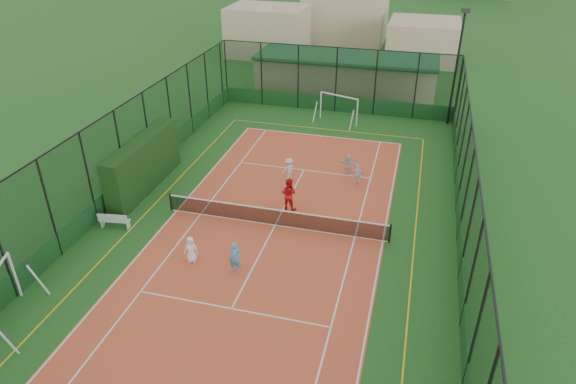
# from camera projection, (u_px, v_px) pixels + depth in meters

# --- Properties ---
(ground) EXTENTS (300.00, 300.00, 0.00)m
(ground) POSITION_uv_depth(u_px,v_px,m) (275.00, 225.00, 26.29)
(ground) COLOR #1E541D
(ground) RESTS_ON ground
(court_slab) EXTENTS (11.17, 23.97, 0.01)m
(court_slab) POSITION_uv_depth(u_px,v_px,m) (275.00, 225.00, 26.29)
(court_slab) COLOR #BC4529
(court_slab) RESTS_ON ground
(tennis_net) EXTENTS (11.67, 0.12, 1.06)m
(tennis_net) POSITION_uv_depth(u_px,v_px,m) (275.00, 217.00, 26.03)
(tennis_net) COLOR black
(tennis_net) RESTS_ON ground
(perimeter_fence) EXTENTS (18.12, 34.12, 5.00)m
(perimeter_fence) POSITION_uv_depth(u_px,v_px,m) (274.00, 183.00, 25.05)
(perimeter_fence) COLOR black
(perimeter_fence) RESTS_ON ground
(floodlight_ne) EXTENTS (0.60, 0.26, 8.25)m
(floodlight_ne) POSITION_uv_depth(u_px,v_px,m) (456.00, 69.00, 36.28)
(floodlight_ne) COLOR black
(floodlight_ne) RESTS_ON ground
(clubhouse) EXTENTS (15.20, 7.20, 3.15)m
(clubhouse) POSITION_uv_depth(u_px,v_px,m) (346.00, 74.00, 43.99)
(clubhouse) COLOR tan
(clubhouse) RESTS_ON ground
(hedge_left) EXTENTS (1.02, 6.83, 2.99)m
(hedge_left) POSITION_uv_depth(u_px,v_px,m) (144.00, 164.00, 29.05)
(hedge_left) COLOR black
(hedge_left) RESTS_ON ground
(white_bench) EXTENTS (1.60, 0.64, 0.88)m
(white_bench) POSITION_uv_depth(u_px,v_px,m) (115.00, 220.00, 25.93)
(white_bench) COLOR white
(white_bench) RESTS_ON ground
(futsal_goal_far) EXTENTS (3.31, 1.91, 2.05)m
(futsal_goal_far) POSITION_uv_depth(u_px,v_px,m) (339.00, 109.00, 38.07)
(futsal_goal_far) COLOR white
(futsal_goal_far) RESTS_ON ground
(child_near_left) EXTENTS (0.72, 0.56, 1.31)m
(child_near_left) POSITION_uv_depth(u_px,v_px,m) (191.00, 249.00, 23.35)
(child_near_left) COLOR white
(child_near_left) RESTS_ON court_slab
(child_near_mid) EXTENTS (0.58, 0.40, 1.51)m
(child_near_mid) POSITION_uv_depth(u_px,v_px,m) (235.00, 258.00, 22.65)
(child_near_mid) COLOR #4B9BD5
(child_near_mid) RESTS_ON court_slab
(child_far_left) EXTENTS (0.95, 0.94, 1.32)m
(child_far_left) POSITION_uv_depth(u_px,v_px,m) (289.00, 169.00, 30.39)
(child_far_left) COLOR silver
(child_far_left) RESTS_ON court_slab
(child_far_right) EXTENTS (0.76, 0.34, 1.27)m
(child_far_right) POSITION_uv_depth(u_px,v_px,m) (358.00, 175.00, 29.77)
(child_far_right) COLOR white
(child_far_right) RESTS_ON court_slab
(child_far_back) EXTENTS (1.18, 0.56, 1.23)m
(child_far_back) POSITION_uv_depth(u_px,v_px,m) (348.00, 164.00, 31.01)
(child_far_back) COLOR silver
(child_far_back) RESTS_ON court_slab
(coach) EXTENTS (0.97, 0.81, 1.81)m
(coach) POSITION_uv_depth(u_px,v_px,m) (289.00, 194.00, 27.27)
(coach) COLOR red
(coach) RESTS_ON court_slab
(tennis_balls) EXTENTS (6.66, 0.56, 0.07)m
(tennis_balls) POSITION_uv_depth(u_px,v_px,m) (270.00, 210.00, 27.52)
(tennis_balls) COLOR #CCE033
(tennis_balls) RESTS_ON court_slab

